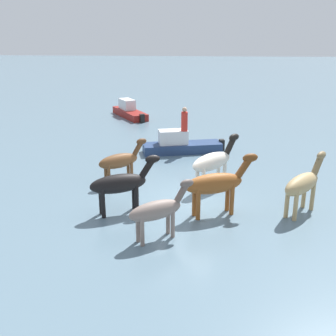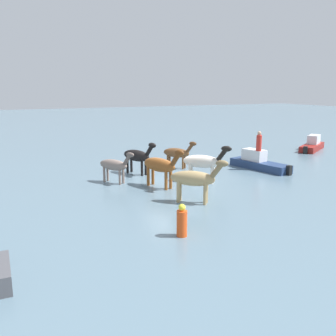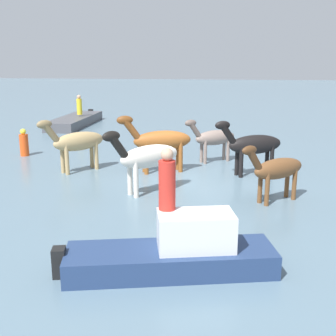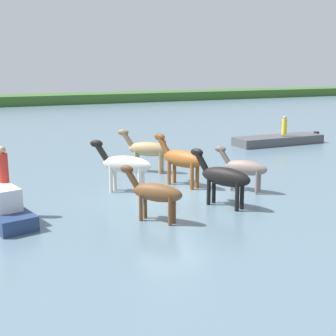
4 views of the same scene
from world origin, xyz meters
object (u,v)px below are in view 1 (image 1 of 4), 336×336
Objects in this scene: boat_motor_center at (181,146)px; horse_chestnut_trailing at (158,210)px; horse_dark_mare at (303,184)px; boat_skiff_near at (129,112)px; horse_gray_outer at (213,161)px; horse_dun_straggler at (121,184)px; horse_mid_herd at (216,183)px; horse_pinto_flank at (120,161)px; person_helmsman_aft at (184,120)px.

horse_chestnut_trailing is at bearing 74.36° from boat_motor_center.
horse_dark_mare reaches higher than boat_skiff_near.
horse_dun_straggler is at bearing 172.59° from horse_gray_outer.
horse_mid_herd is 7.43m from boat_motor_center.
horse_mid_herd is at bearing -135.09° from horse_gray_outer.
horse_pinto_flank is at bearing 74.96° from horse_dun_straggler.
horse_gray_outer reaches higher than horse_dark_mare.
horse_gray_outer is at bearing 32.88° from horse_chestnut_trailing.
boat_motor_center is (-7.25, -1.42, -0.83)m from horse_mid_herd.
horse_chestnut_trailing is at bearing -105.89° from horse_pinto_flank.
boat_motor_center is (-9.08, 0.41, -0.65)m from horse_chestnut_trailing.
person_helmsman_aft is at bearing 52.12° from horse_chestnut_trailing.
boat_motor_center is (-7.28, 1.81, -0.77)m from horse_dun_straggler.
horse_gray_outer is 5.06m from boat_motor_center.
horse_mid_herd is at bearing -75.05° from horse_pinto_flank.
horse_dark_mare is 17.35m from boat_skiff_near.
boat_skiff_near is 3.25× the size of person_helmsman_aft.
horse_dark_mare reaches higher than boat_motor_center.
horse_dun_straggler reaches higher than boat_motor_center.
horse_mid_herd is 1.28× the size of horse_chestnut_trailing.
horse_gray_outer is 0.50× the size of boat_motor_center.
horse_dark_mare is 0.56× the size of boat_skiff_near.
person_helmsman_aft reaches higher than horse_pinto_flank.
horse_pinto_flank is 4.98m from person_helmsman_aft.
horse_gray_outer is 0.98× the size of horse_dark_mare.
horse_dun_straggler is 0.63× the size of boat_skiff_near.
horse_pinto_flank is 2.86m from horse_dun_straggler.
horse_dun_straggler is 2.04× the size of person_helmsman_aft.
horse_pinto_flank is at bearing 129.99° from horse_gray_outer.
person_helmsman_aft is (8.55, 4.02, 1.41)m from boat_skiff_near.
boat_skiff_near is at bearing 86.25° from horse_mid_herd.
horse_pinto_flank is 0.91× the size of horse_dark_mare.
person_helmsman_aft is at bearing 77.60° from horse_mid_herd.
horse_dark_mare reaches higher than horse_dun_straggler.
horse_dun_straggler is at bearing 134.48° from horse_dark_mare.
boat_skiff_near is (-15.57, -5.26, -0.84)m from horse_mid_herd.
horse_gray_outer is 0.55× the size of boat_skiff_near.
horse_chestnut_trailing is (4.29, -1.82, -0.16)m from horse_gray_outer.
horse_mid_herd is at bearing 167.20° from boat_skiff_near.
horse_mid_herd is 2.19× the size of person_helmsman_aft.
horse_gray_outer is 2.46m from horse_mid_herd.
boat_skiff_near is at bearing 69.53° from horse_dark_mare.
horse_pinto_flank is 0.51× the size of boat_skiff_near.
person_helmsman_aft reaches higher than horse_dark_mare.
boat_motor_center is 1.44m from person_helmsman_aft.
horse_pinto_flank is 5.08m from boat_motor_center.
horse_dun_straggler is at bearing 158.20° from horse_mid_herd.
person_helmsman_aft is (-4.24, 2.49, 0.76)m from horse_pinto_flank.
horse_mid_herd reaches higher than boat_skiff_near.
horse_chestnut_trailing is 9.11m from boat_motor_center.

